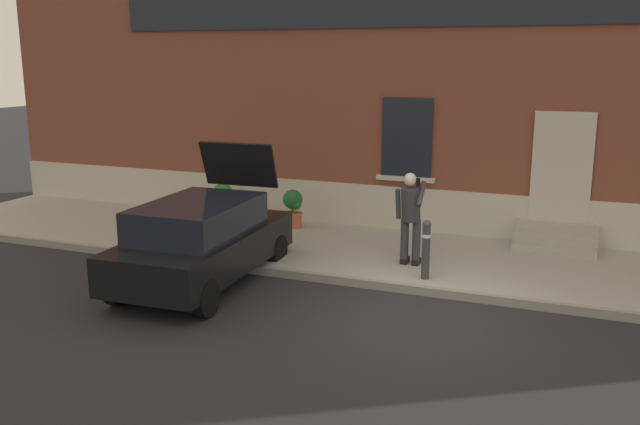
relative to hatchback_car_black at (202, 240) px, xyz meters
The scene contains 11 objects.
ground_plane 3.94m from the hatchback_car_black, ahead, with size 80.00×80.00×0.00m, color #232326.
sidewalk 4.77m from the hatchback_car_black, 35.08° to the left, with size 24.00×3.60×0.15m, color #99968E.
curb_edge 4.01m from the hatchback_car_black, 12.39° to the left, with size 24.00×0.12×0.15m, color gray.
building_facade 7.10m from the hatchback_car_black, 53.40° to the left, with size 24.00×1.52×7.50m.
entrance_stoop 7.01m from the hatchback_car_black, 36.25° to the left, with size 1.58×0.96×0.48m.
hatchback_car_black is the anchor object (origin of this frame).
bollard_near_person 3.87m from the hatchback_car_black, 18.97° to the left, with size 0.15×0.15×1.04m.
bollard_far_left 1.30m from the hatchback_car_black, 103.60° to the left, with size 0.15×0.15×1.04m.
person_on_phone 3.75m from the hatchback_car_black, 31.01° to the left, with size 0.51×0.52×1.74m.
planter_charcoal 4.30m from the hatchback_car_black, 114.77° to the left, with size 0.44×0.44×0.86m.
planter_terracotta 3.76m from the hatchback_car_black, 89.12° to the left, with size 0.44×0.44×0.86m.
Camera 1 is at (2.27, -9.82, 3.92)m, focal length 38.43 mm.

